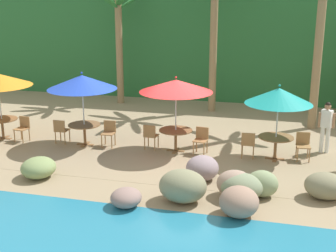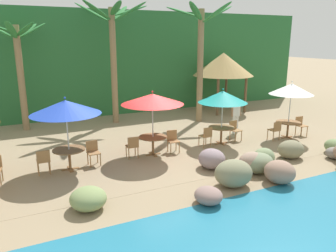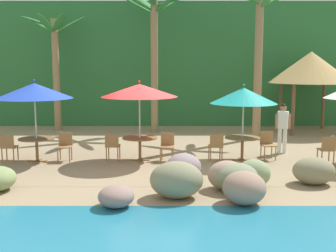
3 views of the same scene
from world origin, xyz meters
The scene contains 22 objects.
ground_plane centered at (0.00, 0.00, 0.00)m, with size 120.00×120.00×0.00m, color #937F60.
terrace_deck centered at (0.00, 0.00, 0.00)m, with size 18.00×5.20×0.01m.
foliage_backdrop centered at (0.00, 9.00, 3.00)m, with size 28.00×2.40×6.00m.
rock_seawall centered at (2.13, -3.15, 0.36)m, with size 17.88×3.19×0.96m.
dining_table_orange centered at (-6.70, 0.05, 0.61)m, with size 1.10×1.10×0.74m.
chair_orange_seaward centered at (-5.84, 0.02, 0.51)m, with size 0.48×0.49×0.87m.
umbrella_blue centered at (-3.54, 0.13, 2.21)m, with size 2.33×2.33×2.55m.
dining_table_blue centered at (-3.54, 0.13, 0.61)m, with size 1.10×1.10×0.74m.
chair_blue_seaward centered at (-2.70, 0.26, 0.51)m, with size 0.44×0.45×0.87m.
chair_blue_inland centered at (-4.40, 0.06, 0.51)m, with size 0.43×0.43×0.87m.
umbrella_red centered at (-0.36, 0.27, 2.21)m, with size 2.37×2.37×2.52m.
dining_table_red centered at (-0.36, 0.27, 0.61)m, with size 1.10×1.10×0.74m.
chair_red_seaward centered at (0.50, 0.27, 0.51)m, with size 0.46×0.47×0.87m.
chair_red_inland centered at (-1.21, 0.23, 0.51)m, with size 0.44×0.45×0.87m.
umbrella_teal centered at (2.86, 0.31, 2.04)m, with size 2.07×2.07×2.40m.
dining_table_teal centered at (2.86, 0.31, 0.61)m, with size 1.10×1.10×0.74m.
chair_teal_seaward centered at (3.70, 0.49, 0.51)m, with size 0.46×0.47×0.87m.
chair_teal_inland centered at (2.02, 0.18, 0.51)m, with size 0.44×0.45×0.87m.
palm_tree_nearest centered at (-4.55, 6.48, 3.57)m, with size 2.83×2.83×5.18m.
palm_tree_second centered at (-0.06, 5.97, 4.33)m, with size 3.68×3.76×6.19m.
palm_tree_third centered at (4.14, 4.25, 4.07)m, with size 3.44×3.66×6.14m.
waiter_in_white centered at (4.40, 1.37, 0.99)m, with size 0.52×0.33×1.70m.
Camera 1 is at (3.03, -13.90, 5.09)m, focal length 49.57 mm.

